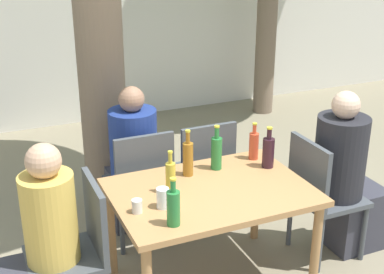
{
  "coord_description": "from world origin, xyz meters",
  "views": [
    {
      "loc": [
        -1.32,
        -2.74,
        2.3
      ],
      "look_at": [
        0.0,
        0.3,
        0.97
      ],
      "focal_mm": 50.0,
      "sensor_mm": 36.0,
      "label": 1
    }
  ],
  "objects_px": {
    "patio_chair_3": "(202,169)",
    "wine_bottle_5": "(268,152)",
    "patio_chair_1": "(320,191)",
    "green_bottle_4": "(216,152)",
    "patio_chair_2": "(141,180)",
    "person_seated_2": "(131,166)",
    "patio_chair_0": "(79,245)",
    "person_seated_1": "(347,181)",
    "soda_bottle_1": "(254,145)",
    "dining_table_front": "(211,201)",
    "oil_cruet_3": "(171,177)",
    "amber_bottle_0": "(188,158)",
    "drinking_glass_1": "(163,198)",
    "person_seated_0": "(37,254)",
    "green_bottle_2": "(173,207)",
    "drinking_glass_0": "(137,206)"
  },
  "relations": [
    {
      "from": "patio_chair_0",
      "to": "person_seated_2",
      "type": "height_order",
      "value": "person_seated_2"
    },
    {
      "from": "dining_table_front",
      "to": "soda_bottle_1",
      "type": "distance_m",
      "value": 0.61
    },
    {
      "from": "patio_chair_3",
      "to": "drinking_glass_0",
      "type": "xyz_separation_m",
      "value": [
        -0.77,
        -0.77,
        0.23
      ]
    },
    {
      "from": "dining_table_front",
      "to": "patio_chair_1",
      "type": "distance_m",
      "value": 0.87
    },
    {
      "from": "amber_bottle_0",
      "to": "drinking_glass_1",
      "type": "height_order",
      "value": "amber_bottle_0"
    },
    {
      "from": "patio_chair_3",
      "to": "patio_chair_1",
      "type": "bearing_deg",
      "value": 132.1
    },
    {
      "from": "patio_chair_2",
      "to": "wine_bottle_5",
      "type": "height_order",
      "value": "wine_bottle_5"
    },
    {
      "from": "person_seated_2",
      "to": "wine_bottle_5",
      "type": "distance_m",
      "value": 1.11
    },
    {
      "from": "person_seated_0",
      "to": "oil_cruet_3",
      "type": "xyz_separation_m",
      "value": [
        0.85,
        0.06,
        0.3
      ]
    },
    {
      "from": "soda_bottle_1",
      "to": "green_bottle_4",
      "type": "xyz_separation_m",
      "value": [
        -0.32,
        -0.04,
        0.02
      ]
    },
    {
      "from": "amber_bottle_0",
      "to": "drinking_glass_1",
      "type": "distance_m",
      "value": 0.47
    },
    {
      "from": "patio_chair_0",
      "to": "person_seated_1",
      "type": "bearing_deg",
      "value": 90.0
    },
    {
      "from": "patio_chair_2",
      "to": "oil_cruet_3",
      "type": "relative_size",
      "value": 3.25
    },
    {
      "from": "wine_bottle_5",
      "to": "drinking_glass_0",
      "type": "bearing_deg",
      "value": -166.71
    },
    {
      "from": "person_seated_2",
      "to": "oil_cruet_3",
      "type": "bearing_deg",
      "value": 90.15
    },
    {
      "from": "person_seated_2",
      "to": "wine_bottle_5",
      "type": "bearing_deg",
      "value": 135.1
    },
    {
      "from": "person_seated_1",
      "to": "green_bottle_2",
      "type": "distance_m",
      "value": 1.53
    },
    {
      "from": "patio_chair_1",
      "to": "green_bottle_4",
      "type": "bearing_deg",
      "value": 68.89
    },
    {
      "from": "person_seated_2",
      "to": "green_bottle_4",
      "type": "xyz_separation_m",
      "value": [
        0.42,
        -0.64,
        0.3
      ]
    },
    {
      "from": "patio_chair_1",
      "to": "green_bottle_4",
      "type": "relative_size",
      "value": 2.92
    },
    {
      "from": "patio_chair_3",
      "to": "wine_bottle_5",
      "type": "relative_size",
      "value": 3.14
    },
    {
      "from": "dining_table_front",
      "to": "green_bottle_2",
      "type": "distance_m",
      "value": 0.52
    },
    {
      "from": "oil_cruet_3",
      "to": "wine_bottle_5",
      "type": "distance_m",
      "value": 0.77
    },
    {
      "from": "wine_bottle_5",
      "to": "person_seated_1",
      "type": "bearing_deg",
      "value": -14.55
    },
    {
      "from": "green_bottle_4",
      "to": "wine_bottle_5",
      "type": "relative_size",
      "value": 1.08
    },
    {
      "from": "patio_chair_3",
      "to": "oil_cruet_3",
      "type": "relative_size",
      "value": 3.25
    },
    {
      "from": "patio_chair_3",
      "to": "wine_bottle_5",
      "type": "distance_m",
      "value": 0.66
    },
    {
      "from": "amber_bottle_0",
      "to": "green_bottle_4",
      "type": "bearing_deg",
      "value": 4.04
    },
    {
      "from": "patio_chair_0",
      "to": "green_bottle_4",
      "type": "height_order",
      "value": "green_bottle_4"
    },
    {
      "from": "wine_bottle_5",
      "to": "green_bottle_2",
      "type": "bearing_deg",
      "value": -152.72
    },
    {
      "from": "person_seated_2",
      "to": "green_bottle_2",
      "type": "height_order",
      "value": "person_seated_2"
    },
    {
      "from": "green_bottle_4",
      "to": "drinking_glass_1",
      "type": "height_order",
      "value": "green_bottle_4"
    },
    {
      "from": "patio_chair_0",
      "to": "soda_bottle_1",
      "type": "bearing_deg",
      "value": 103.03
    },
    {
      "from": "person_seated_1",
      "to": "patio_chair_0",
      "type": "bearing_deg",
      "value": 90.0
    },
    {
      "from": "patio_chair_3",
      "to": "person_seated_2",
      "type": "bearing_deg",
      "value": -24.98
    },
    {
      "from": "patio_chair_3",
      "to": "drinking_glass_1",
      "type": "height_order",
      "value": "patio_chair_3"
    },
    {
      "from": "dining_table_front",
      "to": "oil_cruet_3",
      "type": "bearing_deg",
      "value": 166.29
    },
    {
      "from": "green_bottle_4",
      "to": "patio_chair_1",
      "type": "bearing_deg",
      "value": -21.11
    },
    {
      "from": "patio_chair_3",
      "to": "amber_bottle_0",
      "type": "relative_size",
      "value": 2.86
    },
    {
      "from": "dining_table_front",
      "to": "green_bottle_4",
      "type": "relative_size",
      "value": 3.97
    },
    {
      "from": "soda_bottle_1",
      "to": "dining_table_front",
      "type": "bearing_deg",
      "value": -147.34
    },
    {
      "from": "amber_bottle_0",
      "to": "soda_bottle_1",
      "type": "bearing_deg",
      "value": 6.38
    },
    {
      "from": "patio_chair_2",
      "to": "person_seated_2",
      "type": "bearing_deg",
      "value": -90.0
    },
    {
      "from": "oil_cruet_3",
      "to": "person_seated_1",
      "type": "bearing_deg",
      "value": -2.59
    },
    {
      "from": "dining_table_front",
      "to": "green_bottle_4",
      "type": "xyz_separation_m",
      "value": [
        0.17,
        0.27,
        0.21
      ]
    },
    {
      "from": "patio_chair_1",
      "to": "amber_bottle_0",
      "type": "height_order",
      "value": "amber_bottle_0"
    },
    {
      "from": "patio_chair_1",
      "to": "person_seated_2",
      "type": "distance_m",
      "value": 1.44
    },
    {
      "from": "patio_chair_2",
      "to": "soda_bottle_1",
      "type": "bearing_deg",
      "value": 153.83
    },
    {
      "from": "patio_chair_2",
      "to": "green_bottle_4",
      "type": "height_order",
      "value": "green_bottle_4"
    },
    {
      "from": "dining_table_front",
      "to": "patio_chair_3",
      "type": "bearing_deg",
      "value": 69.56
    }
  ]
}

